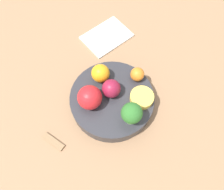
{
  "coord_description": "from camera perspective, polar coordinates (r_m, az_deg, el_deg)",
  "views": [
    {
      "loc": [
        -0.2,
        -0.13,
        0.55
      ],
      "look_at": [
        0.0,
        0.0,
        0.07
      ],
      "focal_mm": 35.0,
      "sensor_mm": 36.0,
      "label": 1
    }
  ],
  "objects": [
    {
      "name": "spoon",
      "position": [
        0.56,
        -15.07,
        -11.64
      ],
      "size": [
        0.02,
        0.06,
        0.01
      ],
      "color": "olive",
      "rests_on": "table_surface"
    },
    {
      "name": "small_cup",
      "position": [
        0.54,
        7.78,
        -0.69
      ],
      "size": [
        0.06,
        0.06,
        0.02
      ],
      "color": "#F4CC4C",
      "rests_on": "bowl"
    },
    {
      "name": "table_surface",
      "position": [
        0.59,
        0.0,
        -2.56
      ],
      "size": [
        1.2,
        1.2,
        0.02
      ],
      "color": "#936D4C",
      "rests_on": "ground_plane"
    },
    {
      "name": "apple_green",
      "position": [
        0.53,
        -0.2,
        1.69
      ],
      "size": [
        0.05,
        0.05,
        0.05
      ],
      "color": "maroon",
      "rests_on": "bowl"
    },
    {
      "name": "orange_back",
      "position": [
        0.56,
        6.63,
        5.39
      ],
      "size": [
        0.04,
        0.04,
        0.04
      ],
      "color": "orange",
      "rests_on": "bowl"
    },
    {
      "name": "orange_front",
      "position": [
        0.55,
        -3.03,
        5.68
      ],
      "size": [
        0.05,
        0.05,
        0.05
      ],
      "color": "orange",
      "rests_on": "bowl"
    },
    {
      "name": "broccoli",
      "position": [
        0.49,
        5.15,
        -4.87
      ],
      "size": [
        0.05,
        0.05,
        0.07
      ],
      "color": "#8CB76B",
      "rests_on": "bowl"
    },
    {
      "name": "apple_red",
      "position": [
        0.51,
        -5.85,
        -0.66
      ],
      "size": [
        0.06,
        0.06,
        0.06
      ],
      "color": "red",
      "rests_on": "bowl"
    },
    {
      "name": "ground_plane",
      "position": [
        0.6,
        0.0,
        -2.94
      ],
      "size": [
        6.0,
        6.0,
        0.0
      ],
      "primitive_type": "plane",
      "color": "gray"
    },
    {
      "name": "napkin",
      "position": [
        0.7,
        -1.39,
        15.01
      ],
      "size": [
        0.16,
        0.14,
        0.01
      ],
      "color": "white",
      "rests_on": "table_surface"
    },
    {
      "name": "bowl",
      "position": [
        0.56,
        0.0,
        -1.34
      ],
      "size": [
        0.21,
        0.21,
        0.04
      ],
      "color": "#2D2D33",
      "rests_on": "table_surface"
    }
  ]
}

